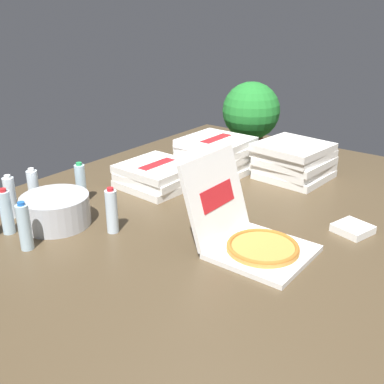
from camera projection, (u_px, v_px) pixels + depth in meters
The scene contains 14 objects.
ground_plane at pixel (213, 221), 2.34m from camera, with size 3.20×2.40×0.02m, color #4C3D28.
open_pizza_box at pixel (248, 233), 2.01m from camera, with size 0.39×0.52×0.40m.
pizza_stack_right_far at pixel (216, 155), 2.95m from camera, with size 0.43×0.44×0.23m.
pizza_stack_left_mid at pixel (294, 161), 2.85m from camera, with size 0.46×0.44×0.22m.
pizza_stack_right_mid at pixel (158, 175), 2.74m from camera, with size 0.42×0.42×0.14m.
ice_bucket at pixel (56, 210), 2.25m from camera, with size 0.33×0.33×0.15m, color #B7BABF.
water_bottle_0 at pixel (81, 183), 2.50m from camera, with size 0.06×0.06×0.23m.
water_bottle_1 at pixel (112, 211), 2.16m from camera, with size 0.06×0.06×0.23m.
water_bottle_2 at pixel (11, 197), 2.32m from camera, with size 0.06×0.06×0.23m.
water_bottle_3 at pixel (34, 190), 2.42m from camera, with size 0.06×0.06×0.23m.
water_bottle_4 at pixel (24, 227), 2.01m from camera, with size 0.06×0.06×0.23m.
water_bottle_5 at pixel (6, 212), 2.15m from camera, with size 0.06×0.06×0.23m.
potted_plant at pixel (251, 113), 3.27m from camera, with size 0.41×0.41×0.52m.
napkin_pile at pixel (353, 229), 2.19m from camera, with size 0.15×0.15×0.04m, color white.
Camera 1 is at (-1.73, -1.20, 1.01)m, focal length 42.76 mm.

